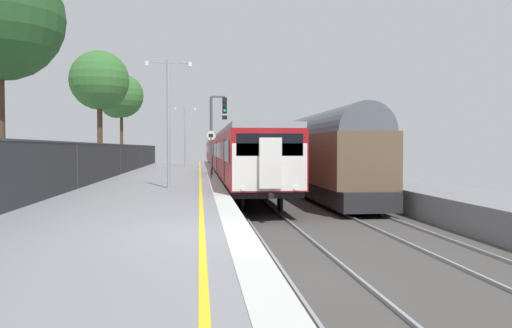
{
  "coord_description": "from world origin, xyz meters",
  "views": [
    {
      "loc": [
        -0.4,
        -10.28,
        1.7
      ],
      "look_at": [
        1.78,
        9.46,
        1.08
      ],
      "focal_mm": 36.1,
      "sensor_mm": 36.0,
      "label": 1
    }
  ],
  "objects": [
    {
      "name": "commuter_train_at_platform",
      "position": [
        2.1,
        38.52,
        1.27
      ],
      "size": [
        2.83,
        61.95,
        3.81
      ],
      "color": "maroon",
      "rests_on": "ground"
    },
    {
      "name": "background_tree_centre",
      "position": [
        -7.28,
        27.11,
        6.3
      ],
      "size": [
        4.14,
        4.14,
        8.54
      ],
      "color": "#473323",
      "rests_on": "ground"
    },
    {
      "name": "background_tree_right",
      "position": [
        -7.82,
        39.28,
        6.44
      ],
      "size": [
        4.19,
        4.21,
        8.67
      ],
      "color": "#473323",
      "rests_on": "ground"
    },
    {
      "name": "platform_lamp_mid",
      "position": [
        -1.69,
        11.76,
        3.21
      ],
      "size": [
        2.0,
        0.2,
        5.42
      ],
      "color": "#93999E",
      "rests_on": "ground"
    },
    {
      "name": "platform_lamp_far",
      "position": [
        -1.69,
        36.77,
        3.21
      ],
      "size": [
        2.0,
        0.2,
        5.41
      ],
      "color": "#93999E",
      "rests_on": "ground"
    },
    {
      "name": "signal_gantry",
      "position": [
        0.62,
        22.24,
        3.12
      ],
      "size": [
        1.1,
        0.24,
        4.99
      ],
      "color": "#47474C",
      "rests_on": "ground"
    },
    {
      "name": "freight_train_adjacent_track",
      "position": [
        6.1,
        37.97,
        1.44
      ],
      "size": [
        2.6,
        59.27,
        4.48
      ],
      "color": "#232326",
      "rests_on": "ground"
    },
    {
      "name": "speed_limit_sign",
      "position": [
        0.25,
        18.71,
        1.72
      ],
      "size": [
        0.59,
        0.08,
        2.7
      ],
      "color": "#59595B",
      "rests_on": "ground"
    },
    {
      "name": "ground",
      "position": [
        2.64,
        0.0,
        -0.61
      ],
      "size": [
        17.4,
        110.0,
        1.21
      ],
      "color": "gray"
    }
  ]
}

